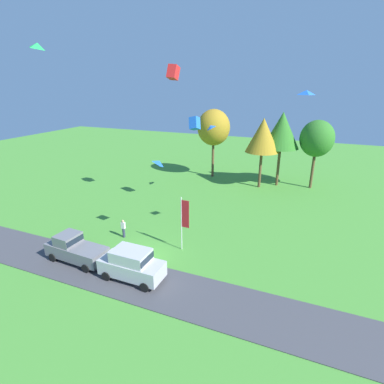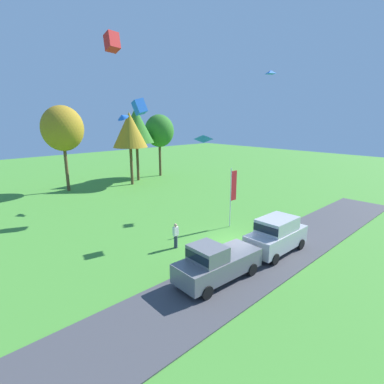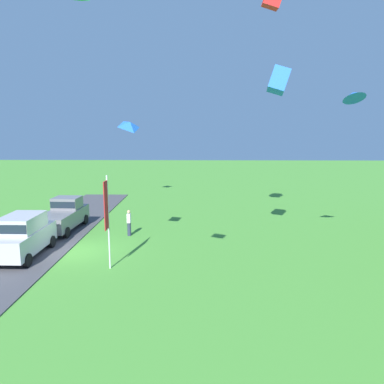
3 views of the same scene
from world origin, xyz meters
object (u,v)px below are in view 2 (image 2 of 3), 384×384
Objects in this scene: person_on_lawn at (176,235)px; kite_diamond_near_flag at (203,137)px; tree_right_of_center at (130,130)px; kite_box_over_trees at (140,107)px; car_suv_by_flagpole at (276,234)px; tree_center_back at (159,131)px; kite_diamond_high_right at (271,72)px; kite_delta_topmost at (123,116)px; tree_far_right at (63,129)px; tree_lone_near at (136,125)px; flag_banner at (233,190)px; car_pickup_near_entrance at (216,262)px; kite_box_high_left at (112,42)px.

kite_diamond_near_flag reaches higher than person_on_lawn.
kite_box_over_trees is at bearing -117.32° from tree_right_of_center.
car_suv_by_flagpole is 15.87m from kite_box_over_trees.
tree_center_back is 19.73m from kite_diamond_high_right.
person_on_lawn is 1.88× the size of kite_diamond_high_right.
kite_delta_topmost is at bearing 91.04° from car_suv_by_flagpole.
person_on_lawn is 0.19× the size of tree_center_back.
kite_box_over_trees is at bearing -80.26° from tree_far_right.
kite_delta_topmost is at bearing -129.99° from tree_lone_near.
flag_banner is at bearing -103.14° from tree_lone_near.
car_pickup_near_entrance is at bearing -95.51° from tree_far_right.
kite_diamond_near_flag is 8.08m from kite_box_over_trees.
car_suv_by_flagpole is 3.84× the size of kite_box_over_trees.
kite_box_over_trees is (-0.47, -3.71, 0.80)m from kite_delta_topmost.
kite_box_over_trees is (-5.27, -10.20, 2.43)m from tree_right_of_center.
kite_box_high_left is at bearing 102.80° from car_suv_by_flagpole.
tree_center_back is at bearing 86.71° from kite_diamond_high_right.
kite_box_high_left reaches higher than car_pickup_near_entrance.
car_suv_by_flagpole is at bearing -77.20° from kite_box_high_left.
flag_banner is 3.92× the size of kite_box_over_trees.
car_suv_by_flagpole is 16.72m from kite_diamond_high_right.
kite_box_over_trees reaches higher than flag_banner.
tree_center_back is 17.36m from kite_box_over_trees.
kite_box_high_left is at bearing 119.70° from flag_banner.
flag_banner is 4.13× the size of kite_delta_topmost.
kite_diamond_high_right is 14.43m from kite_box_high_left.
kite_delta_topmost is at bearing -73.38° from tree_far_right.
tree_right_of_center is at bearing 108.01° from kite_diamond_high_right.
tree_lone_near is at bearing 64.62° from car_pickup_near_entrance.
kite_delta_topmost is 0.95× the size of kite_box_over_trees.
tree_center_back is 23.37m from kite_diamond_near_flag.
kite_box_high_left reaches higher than tree_far_right.
car_suv_by_flagpole is at bearing -142.95° from kite_diamond_high_right.
kite_box_over_trees is at bearing 93.31° from car_suv_by_flagpole.
tree_far_right is 20.34m from kite_diamond_near_flag.
kite_diamond_near_flag is (-0.71, 5.88, 5.81)m from car_suv_by_flagpole.
kite_delta_topmost is (-0.32, 17.35, 7.28)m from car_suv_by_flagpole.
flag_banner reaches higher than person_on_lawn.
car_pickup_near_entrance is at bearing -106.65° from kite_delta_topmost.
flag_banner is at bearing 33.53° from car_pickup_near_entrance.
tree_lone_near reaches higher than kite_diamond_near_flag.
kite_box_high_left reaches higher than tree_right_of_center.
tree_far_right is (-2.93, 26.10, 5.95)m from car_suv_by_flagpole.
kite_diamond_near_flag is at bearing 96.85° from car_suv_by_flagpole.
tree_right_of_center is 2.76m from tree_lone_near.
person_on_lawn is 18.43m from kite_diamond_high_right.
kite_diamond_near_flag is (-2.49, 0.80, 4.12)m from flag_banner.
kite_box_high_left is at bearing 179.73° from kite_box_over_trees.
kite_delta_topmost reaches higher than person_on_lawn.
kite_box_high_left is at bearing 154.24° from kite_diamond_high_right.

